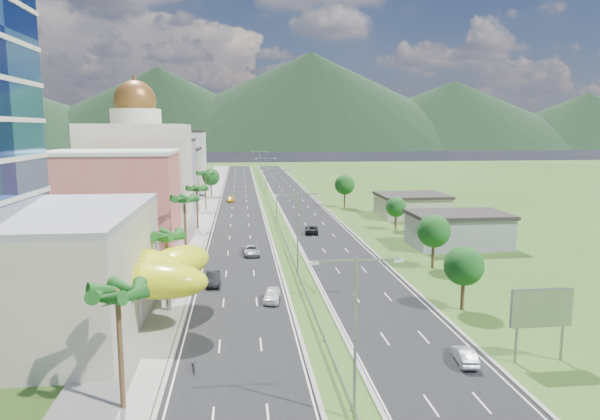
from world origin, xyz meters
name	(u,v)px	position (x,y,z in m)	size (l,w,h in m)	color
ground	(307,300)	(0.00, 0.00, 0.00)	(500.00, 500.00, 0.00)	#2D5119
road_left	(240,198)	(-7.50, 90.00, 0.02)	(11.00, 260.00, 0.04)	black
road_right	(294,198)	(7.50, 90.00, 0.02)	(11.00, 260.00, 0.04)	black
sidewalk_left	(205,199)	(-17.00, 90.00, 0.06)	(7.00, 260.00, 0.12)	gray
median_guardrail	(271,205)	(0.00, 71.99, 0.62)	(0.10, 216.06, 0.76)	gray
streetlight_median_a	(356,321)	(0.00, -25.00, 6.75)	(6.04, 0.25, 11.00)	gray
streetlight_median_b	(298,225)	(0.00, 10.00, 6.75)	(6.04, 0.25, 11.00)	gray
streetlight_median_c	(276,190)	(0.00, 50.00, 6.75)	(6.04, 0.25, 11.00)	gray
streetlight_median_d	(266,172)	(0.00, 95.00, 6.75)	(6.04, 0.25, 11.00)	gray
streetlight_median_e	(260,163)	(0.00, 140.00, 6.75)	(6.04, 0.25, 11.00)	gray
lime_canopy	(113,272)	(-20.00, -4.00, 4.99)	(18.00, 15.00, 7.40)	#D0D815
pink_shophouse	(113,200)	(-28.00, 32.00, 7.50)	(20.00, 15.00, 15.00)	#C2534F
domed_building	(138,167)	(-28.00, 55.00, 11.35)	(20.00, 20.00, 28.70)	beige
midrise_grey	(161,173)	(-27.00, 80.00, 8.00)	(16.00, 15.00, 16.00)	gray
midrise_beige	(172,172)	(-27.00, 102.00, 6.50)	(16.00, 15.00, 13.00)	#A09684
midrise_white	(181,159)	(-27.00, 125.00, 9.00)	(16.00, 15.00, 18.00)	silver
billboard	(541,310)	(17.00, -18.00, 4.42)	(5.20, 0.35, 6.20)	gray
shed_near	(458,231)	(28.00, 25.00, 2.50)	(15.00, 10.00, 5.00)	gray
shed_far	(412,207)	(30.00, 55.00, 2.20)	(14.00, 12.00, 4.40)	#A09684
palm_tree_a	(118,296)	(-15.50, -22.00, 8.02)	(3.60, 3.60, 9.10)	#47301C
palm_tree_b	(167,238)	(-15.50, 2.00, 7.06)	(3.60, 3.60, 8.10)	#47301C
palm_tree_c	(184,201)	(-15.50, 22.00, 8.50)	(3.60, 3.60, 9.60)	#47301C
palm_tree_d	(197,190)	(-15.50, 45.00, 7.54)	(3.60, 3.60, 8.60)	#47301C
palm_tree_e	(205,175)	(-15.50, 70.00, 8.31)	(3.60, 3.60, 9.40)	#47301C
leafy_tree_lfar	(211,177)	(-15.50, 95.00, 5.58)	(4.90, 4.90, 8.05)	#47301C
leafy_tree_ra	(464,266)	(16.00, -5.00, 4.78)	(4.20, 4.20, 6.90)	#47301C
leafy_tree_rb	(434,231)	(19.00, 12.00, 5.18)	(4.55, 4.55, 7.47)	#47301C
leafy_tree_rc	(396,207)	(22.00, 40.00, 4.37)	(3.85, 3.85, 6.33)	#47301C
leafy_tree_rd	(345,185)	(18.00, 70.00, 5.58)	(4.90, 4.90, 8.05)	#47301C
mountain_ridge	(311,149)	(60.00, 450.00, 0.00)	(860.00, 140.00, 90.00)	black
car_white_near_left	(272,295)	(-3.97, -0.04, 0.77)	(1.72, 4.26, 1.45)	white
car_dark_left	(213,278)	(-10.80, 7.09, 0.84)	(1.69, 4.83, 1.59)	black
car_silver_mid_left	(251,250)	(-5.81, 22.38, 0.76)	(2.39, 5.18, 1.44)	#93959A
car_yellow_far_left	(231,199)	(-9.87, 82.87, 0.73)	(1.93, 4.74, 1.38)	gold
car_silver_right	(465,355)	(10.80, -17.69, 0.68)	(1.36, 3.89, 1.28)	#B6B7BE
car_dark_far_right	(312,229)	(5.62, 38.25, 0.75)	(2.35, 5.10, 1.42)	black
motorcycle	(193,364)	(-11.20, -16.70, 0.60)	(0.53, 1.76, 1.13)	black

